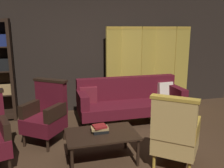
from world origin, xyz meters
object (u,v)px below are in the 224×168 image
at_px(folding_screen, 148,66).
at_px(book_black_cloth, 100,131).
at_px(book_red_leather, 100,126).
at_px(armchair_wing_left, 46,114).
at_px(coffee_table, 102,136).
at_px(armchair_gilt_accent, 175,134).
at_px(velvet_couch, 130,99).
at_px(book_tan_leather, 100,128).

xyz_separation_m(folding_screen, book_black_cloth, (-1.64, -2.13, -0.55)).
height_order(folding_screen, book_red_leather, folding_screen).
relative_size(folding_screen, book_red_leather, 11.70).
height_order(book_black_cloth, book_red_leather, book_red_leather).
distance_m(folding_screen, armchair_wing_left, 2.77).
xyz_separation_m(coffee_table, armchair_wing_left, (-0.75, 0.83, 0.12)).
relative_size(armchair_gilt_accent, armchair_wing_left, 1.00).
distance_m(armchair_wing_left, book_red_leather, 1.08).
distance_m(velvet_couch, armchair_wing_left, 1.74).
distance_m(folding_screen, book_tan_leather, 2.74).
bearing_deg(book_red_leather, folding_screen, 52.45).
xyz_separation_m(folding_screen, armchair_gilt_accent, (-0.71, -2.60, -0.50)).
xyz_separation_m(folding_screen, velvet_couch, (-0.72, -0.79, -0.53)).
bearing_deg(velvet_couch, coffee_table, -122.94).
distance_m(velvet_couch, book_black_cloth, 1.62).
xyz_separation_m(armchair_wing_left, book_red_leather, (0.74, -0.79, 0.02)).
bearing_deg(armchair_wing_left, book_tan_leather, -46.87).
relative_size(velvet_couch, book_red_leather, 11.70).
xyz_separation_m(book_black_cloth, book_tan_leather, (0.00, 0.00, 0.04)).
distance_m(folding_screen, book_black_cloth, 2.74).
relative_size(velvet_couch, armchair_wing_left, 2.04).
distance_m(velvet_couch, coffee_table, 1.65).
height_order(armchair_gilt_accent, book_tan_leather, armchair_gilt_accent).
distance_m(velvet_couch, book_red_leather, 1.62).
distance_m(folding_screen, velvet_couch, 1.20).
height_order(coffee_table, armchair_gilt_accent, armchair_gilt_accent).
relative_size(folding_screen, coffee_table, 2.12).
bearing_deg(velvet_couch, book_tan_leather, -124.37).
height_order(coffee_table, armchair_wing_left, armchair_wing_left).
height_order(folding_screen, book_tan_leather, folding_screen).
bearing_deg(armchair_wing_left, folding_screen, 29.53).
bearing_deg(folding_screen, coffee_table, -126.65).
height_order(folding_screen, book_black_cloth, folding_screen).
relative_size(velvet_couch, coffee_table, 2.12).
height_order(velvet_couch, coffee_table, velvet_couch).
relative_size(coffee_table, book_tan_leather, 4.10).
bearing_deg(armchair_wing_left, book_black_cloth, -46.87).
xyz_separation_m(armchair_gilt_accent, armchair_wing_left, (-1.67, 1.26, 0.00)).
bearing_deg(book_tan_leather, armchair_gilt_accent, -26.77).
distance_m(folding_screen, book_red_leather, 2.73).
bearing_deg(book_tan_leather, coffee_table, -71.34).
height_order(book_black_cloth, book_tan_leather, book_tan_leather).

